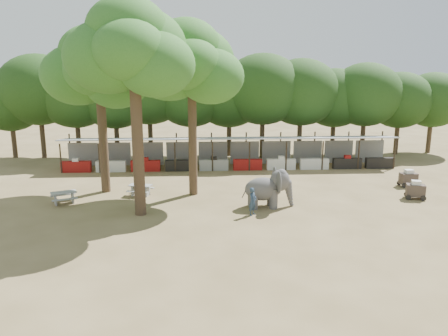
{
  "coord_description": "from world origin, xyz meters",
  "views": [
    {
      "loc": [
        -2.51,
        -22.27,
        8.26
      ],
      "look_at": [
        -1.0,
        5.0,
        2.0
      ],
      "focal_mm": 35.0,
      "sensor_mm": 36.0,
      "label": 1
    }
  ],
  "objects": [
    {
      "name": "yard_tree_left",
      "position": [
        -9.13,
        7.19,
        8.2
      ],
      "size": [
        7.1,
        6.9,
        11.02
      ],
      "color": "#332316",
      "rests_on": "ground"
    },
    {
      "name": "cart_back",
      "position": [
        12.3,
        7.12,
        0.61
      ],
      "size": [
        1.3,
        0.88,
        1.23
      ],
      "rotation": [
        0.0,
        0.0,
        0.05
      ],
      "color": "#342A24",
      "rests_on": "ground"
    },
    {
      "name": "yard_tree_center",
      "position": [
        -6.13,
        2.19,
        9.21
      ],
      "size": [
        7.1,
        6.9,
        12.04
      ],
      "color": "#332316",
      "rests_on": "ground"
    },
    {
      "name": "yard_tree_back",
      "position": [
        -3.13,
        6.19,
        8.54
      ],
      "size": [
        7.1,
        6.9,
        11.36
      ],
      "color": "#332316",
      "rests_on": "ground"
    },
    {
      "name": "ground",
      "position": [
        0.0,
        0.0,
        0.0
      ],
      "size": [
        100.0,
        100.0,
        0.0
      ],
      "primitive_type": "plane",
      "color": "brown",
      "rests_on": "ground"
    },
    {
      "name": "vendor_stalls",
      "position": [
        -0.0,
        13.84,
        1.18
      ],
      "size": [
        28.0,
        2.99,
        2.8
      ],
      "color": "#94959C",
      "rests_on": "ground"
    },
    {
      "name": "picnic_table_far",
      "position": [
        -6.5,
        5.83,
        0.48
      ],
      "size": [
        1.77,
        1.66,
        0.74
      ],
      "rotation": [
        0.0,
        0.0,
        -0.26
      ],
      "color": "gray",
      "rests_on": "ground"
    },
    {
      "name": "elephant",
      "position": [
        1.6,
        2.96,
        1.18
      ],
      "size": [
        3.08,
        2.36,
        2.36
      ],
      "rotation": [
        0.0,
        0.0,
        0.04
      ],
      "color": "#434040",
      "rests_on": "ground"
    },
    {
      "name": "picnic_table_near",
      "position": [
        -11.04,
        4.32,
        0.5
      ],
      "size": [
        1.93,
        1.85,
        0.76
      ],
      "rotation": [
        0.0,
        0.0,
        0.4
      ],
      "color": "gray",
      "rests_on": "ground"
    },
    {
      "name": "backdrop_trees",
      "position": [
        0.0,
        19.0,
        5.51
      ],
      "size": [
        46.46,
        5.95,
        8.33
      ],
      "color": "#332316",
      "rests_on": "ground"
    },
    {
      "name": "handler",
      "position": [
        0.45,
        1.52,
        0.81
      ],
      "size": [
        0.66,
        0.7,
        1.62
      ],
      "primitive_type": "imported",
      "rotation": [
        0.0,
        0.0,
        0.93
      ],
      "color": "#26384C",
      "rests_on": "ground"
    },
    {
      "name": "cart_front",
      "position": [
        11.34,
        4.1,
        0.6
      ],
      "size": [
        1.42,
        1.14,
        1.21
      ],
      "rotation": [
        0.0,
        0.0,
        -0.29
      ],
      "color": "#342A24",
      "rests_on": "ground"
    }
  ]
}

